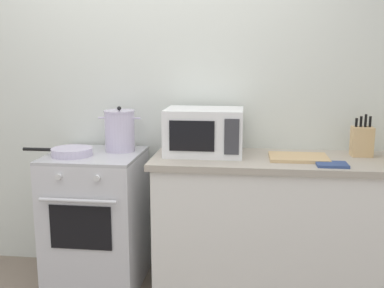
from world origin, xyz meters
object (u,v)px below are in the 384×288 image
(knife_block, at_px, (362,141))
(oven_mitt, at_px, (332,164))
(stove, at_px, (97,220))
(frying_pan, at_px, (71,152))
(cutting_board, at_px, (298,157))
(stock_pot, at_px, (120,131))
(microwave, at_px, (204,131))

(knife_block, relative_size, oven_mitt, 1.51)
(stove, height_order, frying_pan, frying_pan)
(cutting_board, bearing_deg, stock_pot, 174.58)
(frying_pan, relative_size, cutting_board, 1.29)
(stove, relative_size, oven_mitt, 5.11)
(microwave, relative_size, cutting_board, 1.39)
(cutting_board, xyz_separation_m, oven_mitt, (0.18, -0.16, -0.00))
(microwave, bearing_deg, oven_mitt, -17.05)
(stove, bearing_deg, frying_pan, -149.99)
(stove, xyz_separation_m, oven_mitt, (1.50, -0.16, 0.47))
(microwave, xyz_separation_m, oven_mitt, (0.78, -0.24, -0.14))
(knife_block, xyz_separation_m, oven_mitt, (-0.23, -0.30, -0.09))
(microwave, relative_size, oven_mitt, 2.78)
(stove, xyz_separation_m, microwave, (0.72, 0.08, 0.61))
(microwave, distance_m, cutting_board, 0.62)
(stock_pot, xyz_separation_m, microwave, (0.58, -0.03, 0.01))
(stock_pot, bearing_deg, cutting_board, -5.42)
(microwave, bearing_deg, knife_block, 3.51)
(stove, distance_m, cutting_board, 1.40)
(knife_block, bearing_deg, stock_pot, -178.98)
(cutting_board, bearing_deg, knife_block, 18.85)
(frying_pan, bearing_deg, microwave, 10.25)
(cutting_board, relative_size, oven_mitt, 2.00)
(frying_pan, distance_m, oven_mitt, 1.63)
(stove, relative_size, frying_pan, 1.99)
(knife_block, bearing_deg, microwave, -176.49)
(stock_pot, height_order, knife_block, stock_pot)
(stock_pot, bearing_deg, stove, -142.11)
(frying_pan, bearing_deg, knife_block, 6.62)
(frying_pan, bearing_deg, stock_pot, 34.35)
(stove, height_order, stock_pot, stock_pot)
(stove, xyz_separation_m, cutting_board, (1.32, 0.00, 0.47))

